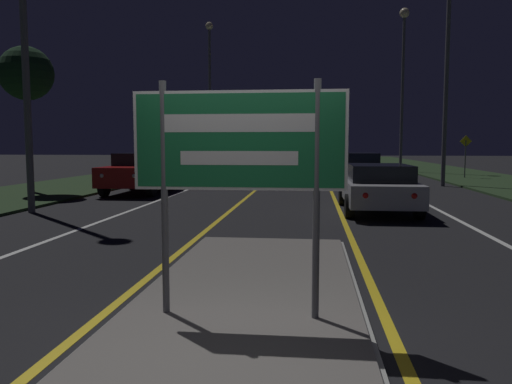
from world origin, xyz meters
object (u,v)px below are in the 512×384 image
streetlight_right_near (448,25)px  car_approaching_2 (220,160)px  car_receding_0 (378,186)px  highway_sign (239,151)px  warning_sign (465,152)px  streetlight_right_far (403,61)px  car_approaching_1 (251,163)px  car_receding_1 (358,167)px  car_approaching_0 (142,171)px  streetlight_left_far (210,76)px

streetlight_right_near → car_approaching_2: streetlight_right_near is taller
streetlight_right_near → car_approaching_2: bearing=131.5°
streetlight_right_near → car_receding_0: streetlight_right_near is taller
highway_sign → warning_sign: 23.91m
streetlight_right_near → streetlight_right_far: size_ratio=1.11×
warning_sign → streetlight_right_near: bearing=-115.7°
highway_sign → car_approaching_2: bearing=100.8°
highway_sign → car_approaching_1: size_ratio=0.50×
car_receding_0 → warning_sign: 14.88m
highway_sign → car_approaching_2: highway_sign is taller
car_receding_1 → car_approaching_0: car_approaching_0 is taller
car_approaching_0 → car_approaching_2: (-0.41, 18.22, -0.10)m
streetlight_left_far → highway_sign: bearing=-78.0°
car_receding_0 → car_approaching_0: 9.24m
streetlight_left_far → streetlight_right_far: bearing=-9.5°
highway_sign → car_approaching_1: (-2.59, 22.40, -0.94)m
streetlight_right_far → car_receding_0: (-3.92, -19.22, -6.34)m
car_receding_1 → car_approaching_2: size_ratio=1.09×
streetlight_left_far → car_approaching_1: bearing=-63.6°
streetlight_right_far → streetlight_right_near: bearing=-90.1°
streetlight_left_far → streetlight_right_near: size_ratio=0.90×
car_receding_0 → warning_sign: bearing=65.3°
car_receding_1 → warning_sign: bearing=34.4°
car_approaching_0 → car_approaching_1: bearing=71.7°
highway_sign → car_approaching_0: highway_sign is taller
streetlight_right_near → car_approaching_0: (-11.98, -4.23, -6.01)m
car_receding_0 → warning_sign: (6.21, 13.50, 0.72)m
car_receding_0 → car_receding_1: car_receding_1 is taller
streetlight_right_near → car_approaching_1: 11.86m
car_receding_0 → car_approaching_2: bearing=110.5°
streetlight_left_far → streetlight_right_near: (12.81, -12.67, 0.25)m
streetlight_right_near → warning_sign: size_ratio=5.18×
streetlight_right_far → warning_sign: (2.30, -5.72, -5.61)m
streetlight_right_near → car_approaching_1: bearing=151.2°
car_approaching_0 → car_approaching_2: size_ratio=1.03×
car_approaching_1 → streetlight_right_far: bearing=31.9°
highway_sign → streetlight_left_far: streetlight_left_far is taller
streetlight_left_far → car_approaching_2: (0.41, 1.31, -5.87)m
highway_sign → car_approaching_1: 22.57m
streetlight_left_far → car_approaching_0: (0.83, -16.91, -5.76)m
highway_sign → streetlight_right_far: streetlight_right_far is taller
car_receding_1 → car_approaching_0: bearing=-149.3°
car_receding_1 → car_approaching_0: 9.83m
car_approaching_1 → warning_sign: size_ratio=2.11×
highway_sign → streetlight_right_far: (6.39, 27.99, 5.28)m
car_approaching_0 → car_approaching_2: 18.23m
car_approaching_1 → streetlight_right_near: bearing=-28.8°
streetlight_left_far → streetlight_right_far: size_ratio=1.00×
highway_sign → streetlight_right_near: 19.28m
streetlight_right_far → car_receding_1: streetlight_right_far is taller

